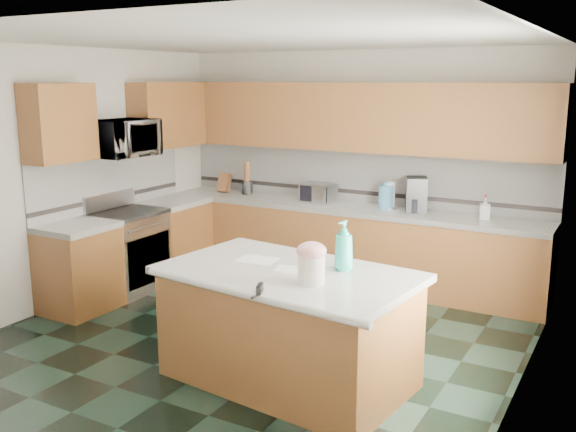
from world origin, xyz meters
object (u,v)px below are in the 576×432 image
Objects in this scene: island_base at (288,330)px; treat_jar at (311,269)px; knife_block at (224,183)px; island_top at (288,274)px; soap_bottle_island at (344,246)px; toaster_oven at (318,193)px; coffee_maker at (416,195)px.

island_base is 8.89× the size of treat_jar.
island_top is at bearing -54.57° from knife_block.
soap_bottle_island is 1.58× the size of knife_block.
soap_bottle_island is at bearing 36.69° from island_top.
island_base is 4.71× the size of toaster_oven.
knife_block is (-2.80, 2.41, -0.07)m from soap_bottle_island.
toaster_oven is at bearing 118.49° from island_base.
soap_bottle_island is (0.37, 0.22, 0.68)m from island_base.
soap_bottle_island is 1.02× the size of coffee_maker.
toaster_oven is at bearing -7.31° from knife_block.
treat_jar reaches higher than island_base.
island_top is at bearing -114.71° from coffee_maker.
soap_bottle_island is 3.70m from knife_block.
island_top is at bearing 0.00° from island_base.
soap_bottle_island is 2.81m from toaster_oven.
soap_bottle_island is at bearing -45.08° from toaster_oven.
toaster_oven is at bearing 131.26° from soap_bottle_island.
coffee_maker reaches higher than island_top.
island_top is 9.38× the size of treat_jar.
treat_jar is 3.93m from knife_block.
coffee_maker reaches higher than treat_jar.
coffee_maker is (1.20, 0.03, 0.08)m from toaster_oven.
coffee_maker is (2.57, 0.03, 0.07)m from knife_block.
treat_jar reaches higher than island_top.
coffee_maker is at bearing 105.94° from soap_bottle_island.
treat_jar is 0.85× the size of knife_block.
toaster_oven is at bearing 119.43° from treat_jar.
knife_block is at bearing -165.80° from toaster_oven.
toaster_oven is (-1.37, 2.83, 0.01)m from treat_jar.
knife_block is (-2.43, 2.63, 0.15)m from island_top.
island_base is 0.46m from island_top.
island_base is 7.52× the size of knife_block.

